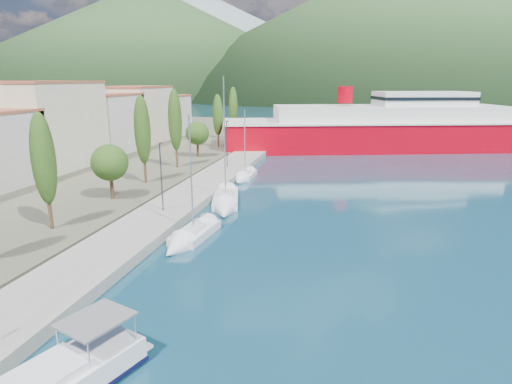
# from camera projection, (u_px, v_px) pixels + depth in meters

# --- Properties ---
(ground) EXTENTS (1400.00, 1400.00, 0.00)m
(ground) POSITION_uv_depth(u_px,v_px,m) (331.00, 119.00, 134.78)
(ground) COLOR #133C51
(quay) EXTENTS (5.00, 88.00, 0.80)m
(quay) POSITION_uv_depth(u_px,v_px,m) (202.00, 187.00, 48.03)
(quay) COLOR gray
(quay) RESTS_ON ground
(hills_far) EXTENTS (1480.00, 900.00, 180.00)m
(hills_far) POSITION_uv_depth(u_px,v_px,m) (464.00, 27.00, 555.10)
(hills_far) COLOR gray
(hills_far) RESTS_ON ground
(hills_near) EXTENTS (1010.00, 520.00, 115.00)m
(hills_near) POSITION_uv_depth(u_px,v_px,m) (477.00, 31.00, 339.01)
(hills_near) COLOR #2E4D26
(hills_near) RESTS_ON ground
(town_buildings) EXTENTS (9.20, 69.20, 11.30)m
(town_buildings) POSITION_uv_depth(u_px,v_px,m) (76.00, 126.00, 61.95)
(town_buildings) COLOR #C0BA9C
(town_buildings) RESTS_ON land_strip
(tree_row) EXTENTS (3.56, 61.62, 10.30)m
(tree_row) POSITION_uv_depth(u_px,v_px,m) (164.00, 133.00, 53.08)
(tree_row) COLOR #47301E
(tree_row) RESTS_ON land_strip
(lamp_posts) EXTENTS (0.15, 43.73, 6.06)m
(lamp_posts) POSITION_uv_depth(u_px,v_px,m) (156.00, 177.00, 36.68)
(lamp_posts) COLOR #2D2D33
(lamp_posts) RESTS_ON quay
(sailboat_near) EXTENTS (2.86, 7.50, 10.53)m
(sailboat_near) POSITION_uv_depth(u_px,v_px,m) (185.00, 241.00, 32.48)
(sailboat_near) COLOR silver
(sailboat_near) RESTS_ON ground
(sailboat_mid) EXTENTS (4.76, 9.66, 13.45)m
(sailboat_mid) POSITION_uv_depth(u_px,v_px,m) (225.00, 205.00, 41.58)
(sailboat_mid) COLOR silver
(sailboat_mid) RESTS_ON ground
(sailboat_far) EXTENTS (2.05, 6.39, 9.38)m
(sailboat_far) POSITION_uv_depth(u_px,v_px,m) (243.00, 178.00, 53.18)
(sailboat_far) COLOR silver
(sailboat_far) RESTS_ON ground
(ferry) EXTENTS (59.42, 28.14, 11.58)m
(ferry) POSITION_uv_depth(u_px,v_px,m) (389.00, 129.00, 76.13)
(ferry) COLOR #AC000F
(ferry) RESTS_ON ground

